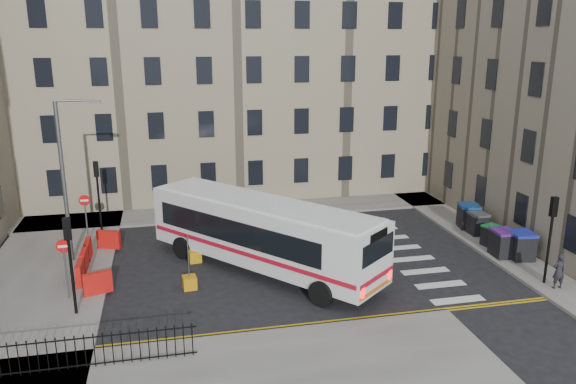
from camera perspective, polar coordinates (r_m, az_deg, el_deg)
name	(u,v)px	position (r m, az deg, el deg)	size (l,w,h in m)	color
ground	(330,257)	(29.49, 4.30, -6.56)	(120.00, 120.00, 0.00)	black
pavement_north	(203,214)	(36.50, -8.68, -2.19)	(36.00, 3.20, 0.15)	slate
pavement_east	(451,220)	(36.31, 16.23, -2.74)	(2.40, 26.00, 0.15)	slate
pavement_west	(48,271)	(29.90, -23.22, -7.38)	(6.00, 22.00, 0.15)	slate
terrace_north	(177,72)	(41.73, -11.24, 11.88)	(38.30, 10.80, 17.20)	gray
traffic_light_east	(551,227)	(27.72, 25.18, -3.20)	(0.28, 0.22, 4.10)	black
traffic_light_nw	(98,185)	(33.90, -18.78, 0.69)	(0.28, 0.22, 4.10)	black
traffic_light_sw	(69,251)	(23.95, -21.32, -5.60)	(0.28, 0.22, 4.10)	black
streetlamp	(63,180)	(29.37, -21.85, 1.15)	(0.50, 0.22, 8.14)	#595B5E
no_entry_north	(85,209)	(32.26, -19.90, -1.61)	(0.60, 0.08, 3.00)	#595B5E
no_entry_south	(64,257)	(25.70, -21.77, -6.12)	(0.60, 0.08, 3.00)	#595B5E
roadworks_barriers	(92,260)	(28.87, -19.29, -6.55)	(1.66, 6.26, 1.00)	red
iron_railings	(80,352)	(20.96, -20.34, -15.03)	(7.80, 0.04, 1.20)	black
bus	(262,232)	(27.16, -2.61, -4.03)	(10.22, 11.50, 3.43)	silver
wheelie_bin_a	(521,245)	(30.91, 22.61, -5.00)	(1.27, 1.42, 1.41)	black
wheelie_bin_b	(503,243)	(30.92, 21.04, -4.85)	(1.17, 1.32, 1.39)	black
wheelie_bin_c	(493,236)	(32.18, 20.09, -4.22)	(1.14, 1.23, 1.13)	black
wheelie_bin_d	(478,223)	(33.86, 18.70, -3.03)	(1.00, 1.14, 1.23)	black
wheelie_bin_e	(468,216)	(34.77, 17.84, -2.33)	(1.34, 1.47, 1.39)	black
pedestrian	(559,271)	(28.00, 25.80, -7.25)	(0.60, 0.39, 1.64)	black
bollard_yellow	(195,256)	(29.06, -9.44, -6.45)	(0.60, 0.60, 0.60)	#CC8A0B
bollard_chevron	(190,282)	(26.15, -9.97, -9.04)	(0.60, 0.60, 0.60)	#C7830B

